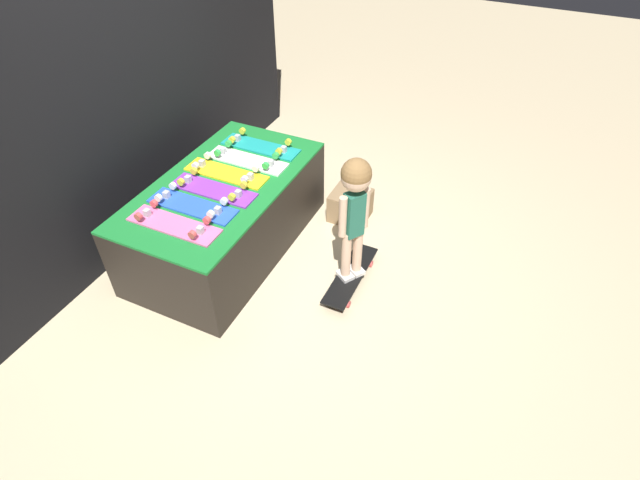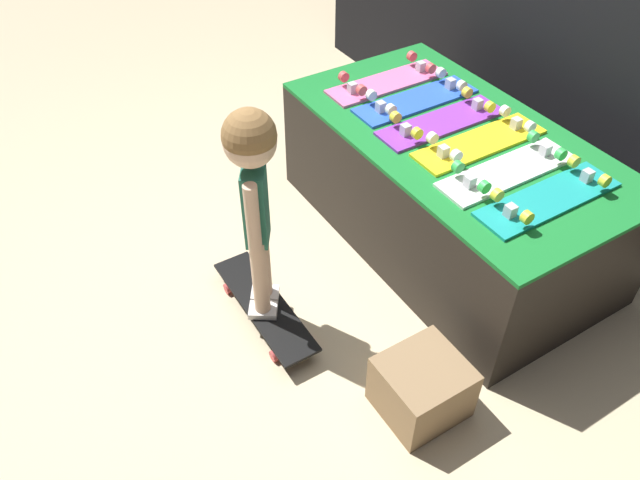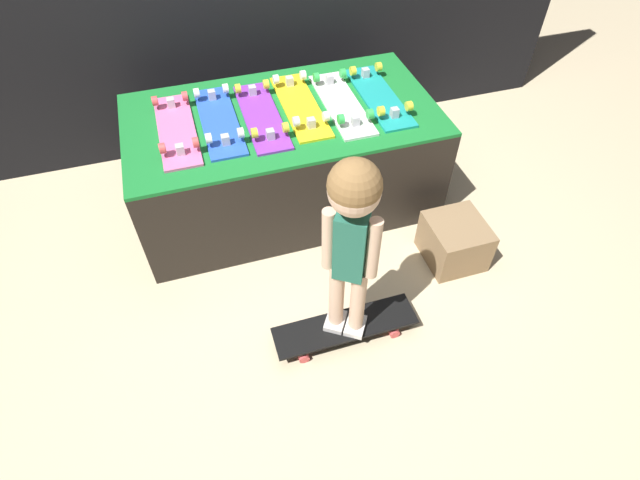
{
  "view_description": "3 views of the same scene",
  "coord_description": "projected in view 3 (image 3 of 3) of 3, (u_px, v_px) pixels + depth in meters",
  "views": [
    {
      "loc": [
        -2.53,
        -1.41,
        2.79
      ],
      "look_at": [
        0.04,
        -0.21,
        0.32
      ],
      "focal_mm": 28.0,
      "sensor_mm": 36.0,
      "label": 1
    },
    {
      "loc": [
        1.79,
        -1.26,
        2.24
      ],
      "look_at": [
        0.0,
        -0.16,
        0.33
      ],
      "focal_mm": 35.0,
      "sensor_mm": 36.0,
      "label": 2
    },
    {
      "loc": [
        -0.5,
        -1.73,
        2.19
      ],
      "look_at": [
        -0.01,
        -0.17,
        0.4
      ],
      "focal_mm": 28.0,
      "sensor_mm": 36.0,
      "label": 3
    }
  ],
  "objects": [
    {
      "name": "ground_plane",
      "position": [
        314.0,
        266.0,
        2.83
      ],
      "size": [
        16.0,
        16.0,
        0.0
      ],
      "primitive_type": "plane",
      "color": "beige"
    },
    {
      "name": "skateboard_teal_on_rack",
      "position": [
        379.0,
        95.0,
        2.85
      ],
      "size": [
        0.19,
        0.67,
        0.09
      ],
      "color": "teal",
      "rests_on": "display_rack"
    },
    {
      "name": "storage_box",
      "position": [
        454.0,
        241.0,
        2.79
      ],
      "size": [
        0.31,
        0.33,
        0.26
      ],
      "color": "#8E704C",
      "rests_on": "ground_plane"
    },
    {
      "name": "skateboard_white_on_rack",
      "position": [
        342.0,
        102.0,
        2.8
      ],
      "size": [
        0.19,
        0.67,
        0.09
      ],
      "color": "white",
      "rests_on": "display_rack"
    },
    {
      "name": "skateboard_on_floor",
      "position": [
        345.0,
        327.0,
        2.47
      ],
      "size": [
        0.72,
        0.19,
        0.09
      ],
      "color": "black",
      "rests_on": "ground_plane"
    },
    {
      "name": "child",
      "position": [
        352.0,
        224.0,
        1.94
      ],
      "size": [
        0.23,
        0.21,
        1.02
      ],
      "rotation": [
        0.0,
        0.0,
        -0.58
      ],
      "color": "silver",
      "rests_on": "skateboard_on_floor"
    },
    {
      "name": "display_rack",
      "position": [
        285.0,
        159.0,
        2.99
      ],
      "size": [
        1.73,
        0.93,
        0.63
      ],
      "color": "black",
      "rests_on": "ground_plane"
    },
    {
      "name": "skateboard_blue_on_rack",
      "position": [
        219.0,
        120.0,
        2.68
      ],
      "size": [
        0.19,
        0.67,
        0.09
      ],
      "color": "blue",
      "rests_on": "display_rack"
    },
    {
      "name": "skateboard_purple_on_rack",
      "position": [
        261.0,
        115.0,
        2.71
      ],
      "size": [
        0.19,
        0.67,
        0.09
      ],
      "color": "purple",
      "rests_on": "display_rack"
    },
    {
      "name": "skateboard_pink_on_rack",
      "position": [
        176.0,
        128.0,
        2.63
      ],
      "size": [
        0.19,
        0.67,
        0.09
      ],
      "color": "pink",
      "rests_on": "display_rack"
    },
    {
      "name": "skateboard_yellow_on_rack",
      "position": [
        300.0,
        104.0,
        2.78
      ],
      "size": [
        0.19,
        0.67,
        0.09
      ],
      "color": "yellow",
      "rests_on": "display_rack"
    }
  ]
}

